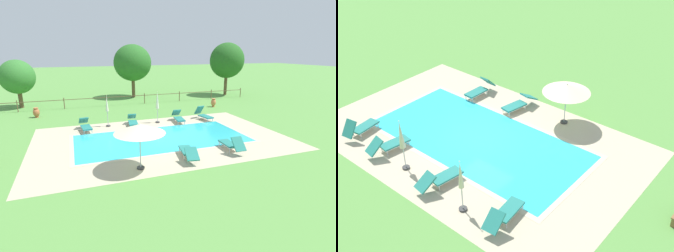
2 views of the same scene
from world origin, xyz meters
TOP-DOWN VIEW (x-y plane):
  - ground_plane at (0.00, 0.00)m, footprint 160.00×160.00m
  - pool_deck_paving at (0.00, 0.00)m, footprint 15.13×9.59m
  - swimming_pool_water at (0.00, 0.00)m, footprint 10.34×4.81m
  - pool_coping_rim at (0.00, 0.00)m, footprint 10.82×5.29m
  - sun_lounger_north_near_steps at (4.55, 3.23)m, footprint 0.88×1.88m
  - sun_lounger_north_mid at (-4.33, 3.28)m, footprint 0.82×2.05m
  - sun_lounger_north_far at (-1.08, 3.37)m, footprint 0.87×2.08m
  - sun_lounger_north_end at (2.86, -3.24)m, footprint 0.65×1.94m
  - sun_lounger_south_near_corner at (2.41, 3.23)m, footprint 0.85×2.03m
  - sun_lounger_south_mid at (0.24, -3.38)m, footprint 0.95×2.14m
  - patio_umbrella_open_foreground at (-2.31, -3.78)m, footprint 2.32×2.32m
  - patio_umbrella_closed_row_west at (0.87, 3.58)m, footprint 0.32×0.32m
  - patio_umbrella_closed_row_centre at (-2.76, 3.84)m, footprint 0.32×0.32m

SIDE VIEW (x-z plane):
  - ground_plane at x=0.00m, z-range 0.00..0.00m
  - pool_deck_paving at x=0.00m, z-range 0.00..0.01m
  - swimming_pool_water at x=0.00m, z-range 0.00..0.01m
  - pool_coping_rim at x=0.00m, z-range 0.01..0.01m
  - sun_lounger_south_mid at x=0.24m, z-range -0.01..0.72m
  - sun_lounger_north_far at x=-1.08m, z-range -0.04..0.77m
  - sun_lounger_north_mid at x=-4.33m, z-range -0.05..0.79m
  - sun_lounger_south_near_corner at x=2.41m, z-range -0.06..0.82m
  - sun_lounger_north_end at x=2.86m, z-range -0.08..0.85m
  - sun_lounger_north_near_steps at x=4.55m, z-range -0.11..0.91m
  - patio_umbrella_closed_row_centre at x=-2.76m, z-range 0.28..2.57m
  - patio_umbrella_closed_row_west at x=0.87m, z-range 0.35..2.73m
  - patio_umbrella_open_foreground at x=-2.31m, z-range 0.83..2.99m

